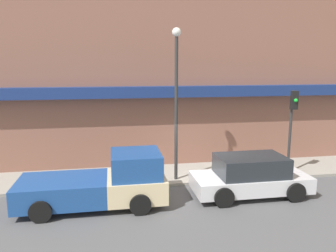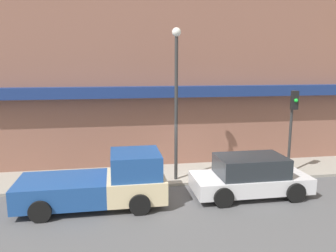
{
  "view_description": "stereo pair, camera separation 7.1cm",
  "coord_description": "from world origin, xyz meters",
  "px_view_note": "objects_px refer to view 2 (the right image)",
  "views": [
    {
      "loc": [
        -3.37,
        -12.49,
        4.84
      ],
      "look_at": [
        -1.02,
        1.08,
        2.32
      ],
      "focal_mm": 35.0,
      "sensor_mm": 36.0,
      "label": 1
    },
    {
      "loc": [
        -3.3,
        -12.5,
        4.84
      ],
      "look_at": [
        -1.02,
        1.08,
        2.32
      ],
      "focal_mm": 35.0,
      "sensor_mm": 36.0,
      "label": 2
    }
  ],
  "objects_px": {
    "fire_hydrant": "(152,172)",
    "traffic_light": "(292,117)",
    "street_lamp": "(176,89)",
    "parked_car": "(250,176)",
    "pickup_truck": "(103,183)"
  },
  "relations": [
    {
      "from": "fire_hydrant",
      "to": "traffic_light",
      "type": "height_order",
      "value": "traffic_light"
    },
    {
      "from": "traffic_light",
      "to": "street_lamp",
      "type": "bearing_deg",
      "value": 178.88
    },
    {
      "from": "street_lamp",
      "to": "traffic_light",
      "type": "xyz_separation_m",
      "value": [
        5.12,
        -0.1,
        -1.29
      ]
    },
    {
      "from": "fire_hydrant",
      "to": "street_lamp",
      "type": "distance_m",
      "value": 3.67
    },
    {
      "from": "fire_hydrant",
      "to": "street_lamp",
      "type": "height_order",
      "value": "street_lamp"
    },
    {
      "from": "parked_car",
      "to": "traffic_light",
      "type": "distance_m",
      "value": 3.7
    },
    {
      "from": "parked_car",
      "to": "street_lamp",
      "type": "xyz_separation_m",
      "value": [
        -2.5,
        1.88,
        3.2
      ]
    },
    {
      "from": "traffic_light",
      "to": "fire_hydrant",
      "type": "bearing_deg",
      "value": 176.57
    },
    {
      "from": "pickup_truck",
      "to": "parked_car",
      "type": "xyz_separation_m",
      "value": [
        5.47,
        0.0,
        -0.07
      ]
    },
    {
      "from": "parked_car",
      "to": "street_lamp",
      "type": "bearing_deg",
      "value": 141.27
    },
    {
      "from": "parked_car",
      "to": "fire_hydrant",
      "type": "height_order",
      "value": "parked_car"
    },
    {
      "from": "fire_hydrant",
      "to": "street_lamp",
      "type": "relative_size",
      "value": 0.09
    },
    {
      "from": "pickup_truck",
      "to": "parked_car",
      "type": "bearing_deg",
      "value": 0.63
    },
    {
      "from": "parked_car",
      "to": "fire_hydrant",
      "type": "xyz_separation_m",
      "value": [
        -3.47,
        2.14,
        -0.33
      ]
    },
    {
      "from": "parked_car",
      "to": "traffic_light",
      "type": "bearing_deg",
      "value": 32.31
    }
  ]
}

